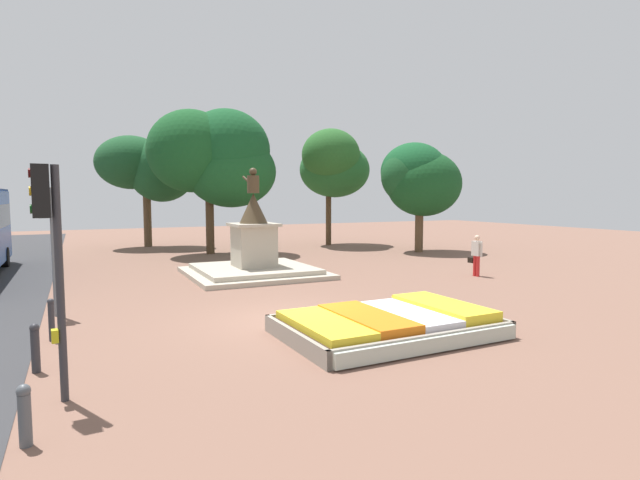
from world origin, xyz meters
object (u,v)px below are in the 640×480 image
(statue_monument, at_px, (254,255))
(kerb_bollard_mid_b, at_px, (51,319))
(kerb_bollard_mid_a, at_px, (35,347))
(kerb_bollard_south, at_px, (25,413))
(traffic_light_near_crossing, at_px, (50,240))
(pedestrian_with_handbag, at_px, (476,253))
(flower_planter, at_px, (390,324))
(traffic_light_mid_block, at_px, (48,226))

(statue_monument, xyz_separation_m, kerb_bollard_mid_b, (-7.01, -6.94, -0.32))
(statue_monument, bearing_deg, kerb_bollard_mid_a, -128.40)
(kerb_bollard_south, bearing_deg, traffic_light_near_crossing, 77.12)
(statue_monument, height_order, kerb_bollard_mid_a, statue_monument)
(kerb_bollard_south, bearing_deg, pedestrian_with_handbag, 27.79)
(kerb_bollard_mid_a, height_order, kerb_bollard_mid_b, kerb_bollard_mid_b)
(traffic_light_near_crossing, height_order, pedestrian_with_handbag, traffic_light_near_crossing)
(traffic_light_near_crossing, xyz_separation_m, kerb_bollard_mid_b, (-0.21, 3.78, -2.03))
(flower_planter, bearing_deg, kerb_bollard_south, -162.18)
(traffic_light_mid_block, relative_size, kerb_bollard_south, 4.20)
(traffic_light_near_crossing, bearing_deg, kerb_bollard_south, -102.88)
(statue_monument, distance_m, kerb_bollard_south, 14.04)
(flower_planter, bearing_deg, traffic_light_mid_block, 142.49)
(statue_monument, bearing_deg, kerb_bollard_mid_b, -135.29)
(statue_monument, height_order, kerb_bollard_south, statue_monument)
(kerb_bollard_south, height_order, kerb_bollard_mid_b, kerb_bollard_mid_b)
(traffic_light_near_crossing, xyz_separation_m, traffic_light_mid_block, (-0.32, 6.36, -0.12))
(kerb_bollard_mid_b, bearing_deg, statue_monument, 44.71)
(traffic_light_mid_block, bearing_deg, kerb_bollard_mid_a, -90.90)
(statue_monument, relative_size, kerb_bollard_mid_a, 5.72)
(pedestrian_with_handbag, bearing_deg, traffic_light_mid_block, -179.26)
(kerb_bollard_south, bearing_deg, kerb_bollard_mid_b, 88.86)
(traffic_light_near_crossing, xyz_separation_m, kerb_bollard_south, (-0.32, -1.38, -2.10))
(pedestrian_with_handbag, bearing_deg, kerb_bollard_south, -152.21)
(flower_planter, bearing_deg, kerb_bollard_mid_b, 157.70)
(statue_monument, relative_size, traffic_light_mid_block, 1.52)
(traffic_light_near_crossing, distance_m, kerb_bollard_south, 2.53)
(traffic_light_mid_block, bearing_deg, pedestrian_with_handbag, 0.74)
(flower_planter, distance_m, traffic_light_near_crossing, 7.23)
(kerb_bollard_south, relative_size, kerb_bollard_mid_a, 0.90)
(flower_planter, height_order, pedestrian_with_handbag, pedestrian_with_handbag)
(kerb_bollard_south, height_order, kerb_bollard_mid_a, kerb_bollard_mid_a)
(kerb_bollard_mid_a, bearing_deg, pedestrian_with_handbag, 17.96)
(kerb_bollard_mid_b, bearing_deg, flower_planter, -22.30)
(pedestrian_with_handbag, distance_m, kerb_bollard_mid_a, 15.92)
(kerb_bollard_south, xyz_separation_m, kerb_bollard_mid_b, (0.10, 5.16, 0.07))
(flower_planter, bearing_deg, kerb_bollard_mid_a, 174.07)
(kerb_bollard_south, bearing_deg, kerb_bollard_mid_a, 91.39)
(statue_monument, relative_size, pedestrian_with_handbag, 3.13)
(statue_monument, distance_m, pedestrian_with_handbag, 8.98)
(traffic_light_mid_block, relative_size, pedestrian_with_handbag, 2.07)
(traffic_light_mid_block, xyz_separation_m, kerb_bollard_mid_b, (0.10, -2.58, -1.91))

